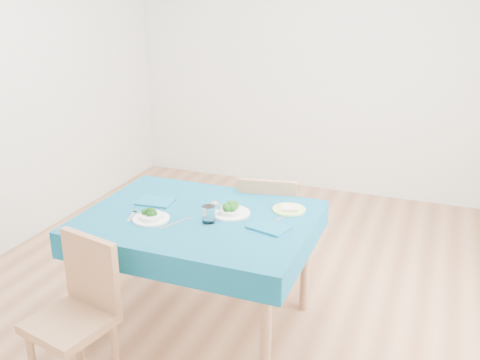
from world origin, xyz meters
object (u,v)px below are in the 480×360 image
(chair_near, at_px, (69,316))
(bowl_near, at_px, (151,215))
(table, at_px, (200,272))
(bowl_far, at_px, (230,208))
(chair_far, at_px, (270,220))
(side_plate, at_px, (289,209))

(chair_near, relative_size, bowl_near, 4.36)
(table, xyz_separation_m, chair_near, (-0.36, -0.78, 0.09))
(table, distance_m, bowl_far, 0.46)
(chair_far, distance_m, bowl_near, 0.99)
(chair_near, xyz_separation_m, bowl_near, (0.13, 0.63, 0.32))
(table, distance_m, side_plate, 0.67)
(chair_far, xyz_separation_m, bowl_near, (-0.46, -0.81, 0.30))
(bowl_far, bearing_deg, bowl_near, -148.08)
(chair_near, bearing_deg, bowl_far, 71.04)
(table, bearing_deg, side_plate, 29.88)
(table, xyz_separation_m, chair_far, (0.23, 0.66, 0.11))
(chair_near, relative_size, side_plate, 4.67)
(bowl_far, distance_m, side_plate, 0.36)
(bowl_far, xyz_separation_m, side_plate, (0.31, 0.18, -0.03))
(table, relative_size, chair_near, 1.43)
(bowl_near, height_order, bowl_far, bowl_far)
(bowl_near, distance_m, bowl_far, 0.47)
(side_plate, bearing_deg, table, -150.12)
(bowl_near, bearing_deg, chair_near, -101.58)
(chair_far, bearing_deg, chair_near, 57.31)
(chair_far, distance_m, bowl_far, 0.65)
(table, distance_m, chair_far, 0.71)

